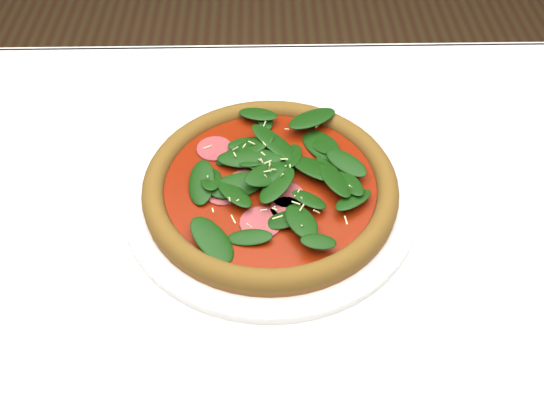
{
  "coord_description": "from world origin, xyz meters",
  "views": [
    {
      "loc": [
        0.02,
        -0.47,
        1.32
      ],
      "look_at": [
        0.03,
        0.03,
        0.77
      ],
      "focal_mm": 40.0,
      "sensor_mm": 36.0,
      "label": 1
    }
  ],
  "objects": [
    {
      "name": "dining_table",
      "position": [
        0.0,
        0.0,
        0.65
      ],
      "size": [
        1.21,
        0.81,
        0.75
      ],
      "color": "white",
      "rests_on": "ground"
    },
    {
      "name": "plate",
      "position": [
        0.03,
        0.05,
        0.76
      ],
      "size": [
        0.37,
        0.37,
        0.02
      ],
      "color": "white",
      "rests_on": "dining_table"
    },
    {
      "name": "pizza",
      "position": [
        0.03,
        0.05,
        0.78
      ],
      "size": [
        0.41,
        0.41,
        0.04
      ],
      "rotation": [
        0.0,
        0.0,
        0.36
      ],
      "color": "#925723",
      "rests_on": "plate"
    }
  ]
}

